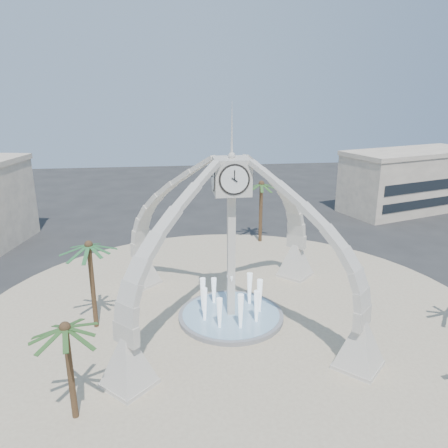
{
  "coord_description": "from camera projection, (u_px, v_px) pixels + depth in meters",
  "views": [
    {
      "loc": [
        -4.3,
        -29.45,
        16.82
      ],
      "look_at": [
        -0.28,
        2.0,
        6.97
      ],
      "focal_mm": 35.0,
      "sensor_mm": 36.0,
      "label": 1
    }
  ],
  "objects": [
    {
      "name": "ground",
      "position": [
        231.0,
        318.0,
        33.41
      ],
      "size": [
        140.0,
        140.0,
        0.0
      ],
      "primitive_type": "plane",
      "color": "#282828",
      "rests_on": "ground"
    },
    {
      "name": "plaza",
      "position": [
        231.0,
        318.0,
        33.4
      ],
      "size": [
        40.0,
        40.0,
        0.06
      ],
      "primitive_type": "cylinder",
      "color": "beige",
      "rests_on": "ground"
    },
    {
      "name": "clock_tower",
      "position": [
        231.0,
        238.0,
        31.49
      ],
      "size": [
        17.94,
        17.94,
        16.3
      ],
      "color": "beige",
      "rests_on": "ground"
    },
    {
      "name": "fountain",
      "position": [
        231.0,
        315.0,
        33.33
      ],
      "size": [
        8.0,
        8.0,
        3.62
      ],
      "color": "gray",
      "rests_on": "ground"
    },
    {
      "name": "building_ne",
      "position": [
        411.0,
        180.0,
        62.29
      ],
      "size": [
        21.87,
        14.17,
        8.6
      ],
      "rotation": [
        0.0,
        0.0,
        0.31
      ],
      "color": "beige",
      "rests_on": "ground"
    },
    {
      "name": "palm_west",
      "position": [
        89.0,
        246.0,
        30.33
      ],
      "size": [
        4.86,
        4.86,
        7.14
      ],
      "rotation": [
        0.0,
        0.0,
        0.43
      ],
      "color": "brown",
      "rests_on": "ground"
    },
    {
      "name": "palm_north",
      "position": [
        261.0,
        185.0,
        48.28
      ],
      "size": [
        5.39,
        5.39,
        7.56
      ],
      "rotation": [
        0.0,
        0.0,
        0.34
      ],
      "color": "brown",
      "rests_on": "ground"
    },
    {
      "name": "palm_south",
      "position": [
        65.0,
        329.0,
        21.75
      ],
      "size": [
        3.75,
        3.75,
        6.13
      ],
      "rotation": [
        0.0,
        0.0,
        0.03
      ],
      "color": "brown",
      "rests_on": "ground"
    }
  ]
}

